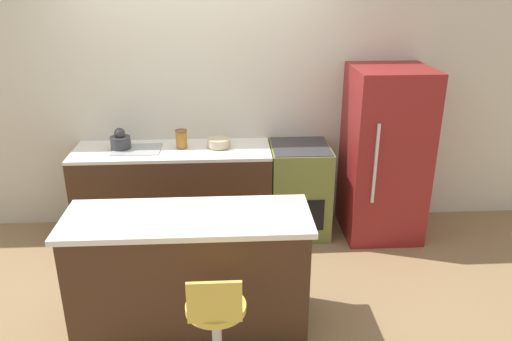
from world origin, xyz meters
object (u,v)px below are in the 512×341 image
object	(u,v)px
refrigerator	(384,154)
mixing_bowl	(219,143)
stool_chair	(216,330)
kettle	(120,140)
oven_range	(299,189)

from	to	relation	value
refrigerator	mixing_bowl	xyz separation A→B (m)	(-1.56, 0.09, 0.11)
refrigerator	stool_chair	size ratio (longest dim) A/B	1.91
mixing_bowl	kettle	bearing A→B (deg)	180.00
refrigerator	oven_range	bearing A→B (deg)	175.80
refrigerator	stool_chair	xyz separation A→B (m)	(-1.57, -1.94, -0.39)
oven_range	refrigerator	bearing A→B (deg)	-4.20
oven_range	kettle	size ratio (longest dim) A/B	4.53
stool_chair	kettle	world-z (taller)	kettle
oven_range	stool_chair	bearing A→B (deg)	-111.12
oven_range	refrigerator	distance (m)	0.88
oven_range	kettle	xyz separation A→B (m)	(-1.68, 0.04, 0.52)
oven_range	mixing_bowl	xyz separation A→B (m)	(-0.77, 0.04, 0.48)
refrigerator	stool_chair	world-z (taller)	refrigerator
kettle	mixing_bowl	world-z (taller)	kettle
stool_chair	kettle	distance (m)	2.29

